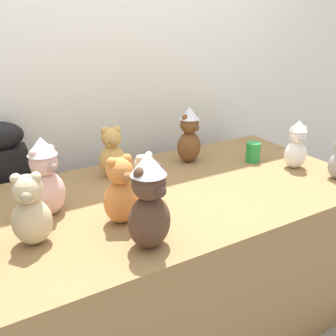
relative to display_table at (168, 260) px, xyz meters
The scene contains 12 objects.
wall_back 1.18m from the display_table, 90.00° to the left, with size 7.00×0.08×2.60m, color white.
display_table is the anchor object (origin of this frame).
instrument_case 0.90m from the display_table, 135.74° to the left, with size 0.29×0.14×1.04m.
teddy_bear_ginger 0.60m from the display_table, 154.10° to the right, with size 0.15×0.13×0.28m.
teddy_bear_chestnut 0.68m from the display_table, 43.35° to the left, with size 0.16×0.15×0.31m.
teddy_bear_snow 0.90m from the display_table, ahead, with size 0.15×0.14×0.26m.
teddy_bear_cocoa 0.71m from the display_table, 128.67° to the right, with size 0.19×0.17×0.35m.
teddy_bear_sand 0.81m from the display_table, 168.79° to the right, with size 0.17×0.15×0.27m.
teddy_bear_honey 0.60m from the display_table, 114.94° to the left, with size 0.16×0.14×0.26m.
teddy_bear_blush 0.76m from the display_table, behind, with size 0.19×0.17×0.33m.
teddy_bear_cream 0.51m from the display_table, 162.22° to the right, with size 0.14×0.13×0.23m.
party_cup_green 0.76m from the display_table, ahead, with size 0.08×0.08×0.11m, color #238C3D.
Camera 1 is at (-0.81, -1.11, 1.51)m, focal length 40.31 mm.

